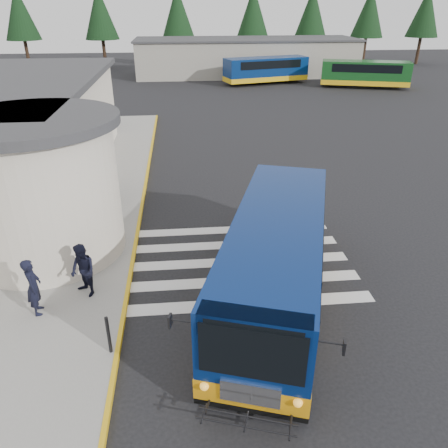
{
  "coord_description": "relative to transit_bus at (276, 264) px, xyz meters",
  "views": [
    {
      "loc": [
        -2.14,
        -13.71,
        8.17
      ],
      "look_at": [
        -0.85,
        -0.5,
        1.36
      ],
      "focal_mm": 35.0,
      "sensor_mm": 36.0,
      "label": 1
    }
  ],
  "objects": [
    {
      "name": "crosswalk",
      "position": [
        -0.92,
        2.28,
        -1.3
      ],
      "size": [
        8.0,
        5.35,
        0.01
      ],
      "color": "silver",
      "rests_on": "ground"
    },
    {
      "name": "tree_line",
      "position": [
        5.87,
        53.08,
        5.47
      ],
      "size": [
        58.4,
        4.4,
        10.0
      ],
      "color": "black",
      "rests_on": "ground"
    },
    {
      "name": "far_bus_b",
      "position": [
        16.66,
        35.16,
        0.18
      ],
      "size": [
        9.18,
        4.97,
        2.28
      ],
      "rotation": [
        0.0,
        0.0,
        1.27
      ],
      "color": "#124419",
      "rests_on": "ground"
    },
    {
      "name": "sidewalk",
      "position": [
        -9.42,
        7.08,
        -1.23
      ],
      "size": [
        10.0,
        34.0,
        0.15
      ],
      "primitive_type": "cube",
      "color": "gray",
      "rests_on": "ground"
    },
    {
      "name": "far_bus_a",
      "position": [
        6.84,
        38.56,
        0.23
      ],
      "size": [
        9.49,
        4.96,
        2.36
      ],
      "rotation": [
        0.0,
        0.0,
        1.85
      ],
      "color": "#072053",
      "rests_on": "ground"
    },
    {
      "name": "curb_strip",
      "position": [
        -4.47,
        7.08,
        -1.22
      ],
      "size": [
        0.12,
        34.0,
        0.16
      ],
      "primitive_type": "cube",
      "color": "gold",
      "rests_on": "ground"
    },
    {
      "name": "pedestrian_a",
      "position": [
        -6.9,
        -0.08,
        -0.28
      ],
      "size": [
        0.54,
        0.71,
        1.75
      ],
      "primitive_type": "imported",
      "rotation": [
        0.0,
        0.0,
        1.78
      ],
      "color": "black",
      "rests_on": "sidewalk"
    },
    {
      "name": "transit_bus",
      "position": [
        0.0,
        0.0,
        0.0
      ],
      "size": [
        5.62,
        9.91,
        2.73
      ],
      "rotation": [
        0.0,
        0.0,
        -0.32
      ],
      "color": "#071D54",
      "rests_on": "ground"
    },
    {
      "name": "ground",
      "position": [
        -0.42,
        3.08,
        -1.3
      ],
      "size": [
        140.0,
        140.0,
        0.0
      ],
      "primitive_type": "plane",
      "color": "black",
      "rests_on": "ground"
    },
    {
      "name": "depot_building",
      "position": [
        5.58,
        45.08,
        0.8
      ],
      "size": [
        26.4,
        8.4,
        4.2
      ],
      "color": "gray",
      "rests_on": "ground"
    },
    {
      "name": "bollard",
      "position": [
        -4.62,
        -1.93,
        -0.6
      ],
      "size": [
        0.09,
        0.09,
        1.1
      ],
      "primitive_type": "cylinder",
      "color": "black",
      "rests_on": "sidewalk"
    },
    {
      "name": "pedestrian_b",
      "position": [
        -5.68,
        0.66,
        -0.3
      ],
      "size": [
        1.03,
        1.04,
        1.7
      ],
      "primitive_type": "imported",
      "rotation": [
        0.0,
        0.0,
        -0.84
      ],
      "color": "black",
      "rests_on": "sidewalk"
    }
  ]
}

